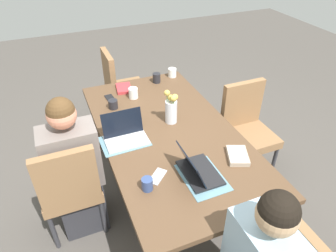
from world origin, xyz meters
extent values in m
plane|color=#4C4742|center=(0.00, 0.00, 0.00)|extent=(10.00, 10.00, 0.00)
cube|color=brown|center=(0.00, 0.00, 0.70)|extent=(1.97, 1.04, 0.04)
cylinder|color=brown|center=(-0.90, -0.44, 0.34)|extent=(0.07, 0.07, 0.68)
cylinder|color=brown|center=(0.90, -0.44, 0.34)|extent=(0.07, 0.07, 0.68)
cylinder|color=brown|center=(0.90, 0.44, 0.34)|extent=(0.07, 0.07, 0.68)
sphere|color=tan|center=(-1.21, -0.03, 1.07)|extent=(0.20, 0.20, 0.20)
sphere|color=black|center=(-1.21, -0.03, 1.10)|extent=(0.19, 0.19, 0.19)
cube|color=olive|center=(0.00, 0.82, 0.41)|extent=(0.44, 0.44, 0.08)
cube|color=olive|center=(-0.19, 0.82, 0.68)|extent=(0.06, 0.42, 0.45)
cylinder|color=#333338|center=(0.19, 1.01, 0.18)|extent=(0.04, 0.04, 0.37)
cylinder|color=#333338|center=(0.19, 0.63, 0.18)|extent=(0.04, 0.04, 0.37)
cylinder|color=#333338|center=(-0.19, 1.01, 0.18)|extent=(0.04, 0.04, 0.37)
cylinder|color=#333338|center=(-0.19, 0.63, 0.18)|extent=(0.04, 0.04, 0.37)
cube|color=#2D2D33|center=(0.00, 0.76, 0.23)|extent=(0.36, 0.34, 0.45)
cube|color=slate|center=(0.00, 0.76, 0.70)|extent=(0.24, 0.40, 0.50)
sphere|color=#E48D6D|center=(0.00, 0.76, 1.07)|extent=(0.20, 0.20, 0.20)
sphere|color=#51381E|center=(0.00, 0.76, 1.10)|extent=(0.19, 0.19, 0.19)
cube|color=olive|center=(0.01, -0.84, 0.41)|extent=(0.44, 0.44, 0.08)
cube|color=olive|center=(0.20, -0.84, 0.68)|extent=(0.06, 0.42, 0.45)
cylinder|color=#333338|center=(-0.18, -1.03, 0.18)|extent=(0.04, 0.04, 0.37)
cylinder|color=#333338|center=(-0.18, -0.65, 0.18)|extent=(0.04, 0.04, 0.37)
cylinder|color=#333338|center=(0.20, -1.03, 0.18)|extent=(0.04, 0.04, 0.37)
cylinder|color=#333338|center=(0.20, -0.65, 0.18)|extent=(0.04, 0.04, 0.37)
cube|color=olive|center=(1.35, -0.02, 0.41)|extent=(0.44, 0.44, 0.08)
cube|color=olive|center=(1.35, 0.17, 0.68)|extent=(0.42, 0.06, 0.45)
cylinder|color=#333338|center=(1.54, -0.21, 0.18)|extent=(0.04, 0.04, 0.37)
cylinder|color=#333338|center=(1.16, -0.21, 0.18)|extent=(0.04, 0.04, 0.37)
cylinder|color=#333338|center=(1.54, 0.17, 0.18)|extent=(0.04, 0.04, 0.37)
cylinder|color=#333338|center=(1.16, 0.17, 0.18)|extent=(0.04, 0.04, 0.37)
cylinder|color=silver|center=(0.12, -0.08, 0.82)|extent=(0.10, 0.10, 0.20)
sphere|color=gold|center=(0.12, -0.07, 0.95)|extent=(0.05, 0.05, 0.05)
cylinder|color=#477A3D|center=(0.12, -0.07, 0.93)|extent=(0.01, 0.01, 0.03)
sphere|color=gold|center=(0.11, -0.04, 1.01)|extent=(0.05, 0.05, 0.05)
cylinder|color=#477A3D|center=(0.11, -0.04, 0.96)|extent=(0.01, 0.01, 0.09)
sphere|color=gold|center=(0.08, -0.08, 0.97)|extent=(0.05, 0.05, 0.05)
cylinder|color=#477A3D|center=(0.08, -0.08, 0.94)|extent=(0.01, 0.01, 0.05)
sphere|color=gold|center=(0.11, -0.11, 0.96)|extent=(0.05, 0.05, 0.05)
cylinder|color=#477A3D|center=(0.11, -0.11, 0.94)|extent=(0.01, 0.01, 0.04)
cube|color=slate|center=(-0.57, -0.01, 0.72)|extent=(0.36, 0.26, 0.00)
cube|color=slate|center=(0.00, 0.36, 0.72)|extent=(0.27, 0.37, 0.00)
cube|color=silver|center=(0.00, 0.35, 0.73)|extent=(0.22, 0.32, 0.02)
cube|color=black|center=(0.09, 0.35, 0.84)|extent=(0.06, 0.31, 0.20)
cube|color=black|center=(-0.53, -0.01, 0.73)|extent=(0.32, 0.22, 0.02)
cube|color=black|center=(-0.53, 0.06, 0.83)|extent=(0.31, 0.09, 0.19)
cylinder|color=#232328|center=(0.51, 0.32, 0.76)|extent=(0.08, 0.08, 0.08)
cylinder|color=#33477A|center=(-0.53, 0.36, 0.77)|extent=(0.07, 0.07, 0.09)
cylinder|color=#232328|center=(0.83, -0.21, 0.77)|extent=(0.08, 0.08, 0.10)
cylinder|color=white|center=(0.62, 0.10, 0.77)|extent=(0.09, 0.09, 0.10)
cylinder|color=white|center=(0.89, -0.41, 0.77)|extent=(0.09, 0.09, 0.09)
cube|color=#B2A38E|center=(-0.49, -0.34, 0.74)|extent=(0.24, 0.21, 0.04)
cube|color=#B73338|center=(0.81, 0.14, 0.74)|extent=(0.22, 0.17, 0.03)
cube|color=black|center=(0.68, 0.31, 0.73)|extent=(0.16, 0.09, 0.01)
cube|color=silver|center=(-0.45, 0.26, 0.73)|extent=(0.15, 0.16, 0.01)
camera|label=1|loc=(-1.84, 0.76, 2.19)|focal=32.84mm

